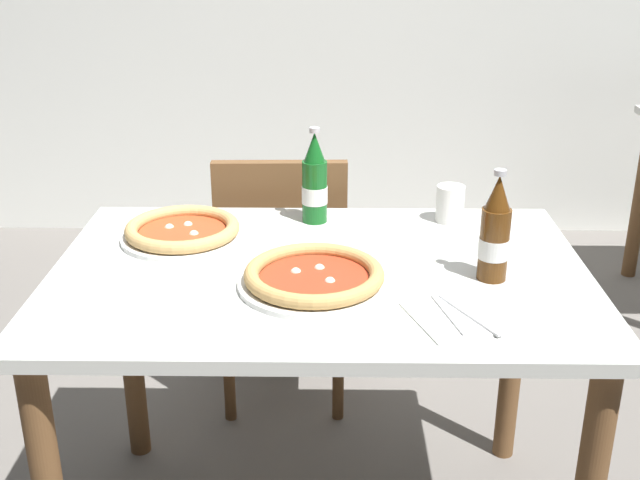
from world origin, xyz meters
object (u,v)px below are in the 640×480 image
(napkin_with_cutlery, at_px, (459,316))
(pizza_margherita_near, at_px, (183,231))
(chair_behind_table, at_px, (283,267))
(dining_table_main, at_px, (320,315))
(beer_bottle_center, at_px, (495,234))
(paper_cup, at_px, (450,204))
(beer_bottle_left, at_px, (315,183))
(pizza_marinara_far, at_px, (314,277))

(napkin_with_cutlery, bearing_deg, pizza_margherita_near, 146.95)
(chair_behind_table, bearing_deg, dining_table_main, 99.83)
(beer_bottle_center, bearing_deg, dining_table_main, 173.43)
(chair_behind_table, distance_m, pizza_margherita_near, 0.57)
(chair_behind_table, xyz_separation_m, paper_cup, (0.45, -0.30, 0.32))
(beer_bottle_left, bearing_deg, dining_table_main, -86.78)
(dining_table_main, height_order, pizza_margherita_near, pizza_margherita_near)
(dining_table_main, relative_size, beer_bottle_center, 4.86)
(pizza_margherita_near, xyz_separation_m, paper_cup, (0.67, 0.13, 0.03))
(chair_behind_table, distance_m, beer_bottle_center, 0.90)
(beer_bottle_center, height_order, paper_cup, beer_bottle_center)
(beer_bottle_left, xyz_separation_m, paper_cup, (0.35, 0.00, -0.06))
(beer_bottle_center, distance_m, napkin_with_cutlery, 0.23)
(chair_behind_table, xyz_separation_m, pizza_margherita_near, (-0.21, -0.44, 0.29))
(beer_bottle_center, bearing_deg, paper_cup, 97.11)
(pizza_marinara_far, distance_m, beer_bottle_center, 0.40)
(beer_bottle_left, bearing_deg, pizza_margherita_near, -158.05)
(dining_table_main, distance_m, beer_bottle_center, 0.44)
(beer_bottle_left, bearing_deg, paper_cup, 0.52)
(dining_table_main, distance_m, napkin_with_cutlery, 0.38)
(dining_table_main, height_order, chair_behind_table, chair_behind_table)
(beer_bottle_center, bearing_deg, napkin_with_cutlery, -117.72)
(beer_bottle_left, distance_m, beer_bottle_center, 0.52)
(beer_bottle_center, xyz_separation_m, paper_cup, (-0.04, 0.35, -0.06))
(pizza_margherita_near, bearing_deg, chair_behind_table, 63.79)
(chair_behind_table, height_order, napkin_with_cutlery, chair_behind_table)
(dining_table_main, distance_m, pizza_margherita_near, 0.40)
(dining_table_main, bearing_deg, napkin_with_cutlery, -39.07)
(beer_bottle_center, bearing_deg, pizza_margherita_near, 163.00)
(dining_table_main, bearing_deg, beer_bottle_center, -6.57)
(pizza_margherita_near, xyz_separation_m, beer_bottle_left, (0.32, 0.13, 0.08))
(chair_behind_table, xyz_separation_m, pizza_marinara_far, (0.11, -0.70, 0.29))
(dining_table_main, height_order, pizza_marinara_far, pizza_marinara_far)
(beer_bottle_center, distance_m, paper_cup, 0.36)
(pizza_marinara_far, bearing_deg, chair_behind_table, 99.07)
(paper_cup, bearing_deg, dining_table_main, -137.21)
(beer_bottle_center, bearing_deg, pizza_marinara_far, -173.51)
(napkin_with_cutlery, bearing_deg, beer_bottle_left, 119.17)
(chair_behind_table, bearing_deg, beer_bottle_left, 107.39)
(dining_table_main, bearing_deg, pizza_marinara_far, -96.99)
(chair_behind_table, height_order, paper_cup, chair_behind_table)
(chair_behind_table, relative_size, beer_bottle_center, 3.44)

